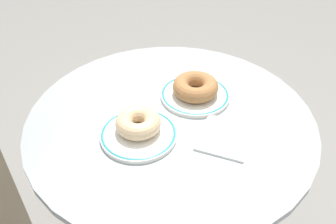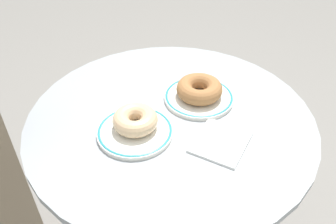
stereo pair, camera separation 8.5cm
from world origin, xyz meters
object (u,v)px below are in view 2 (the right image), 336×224
object	(u,v)px
plate_left	(135,131)
plate_right	(200,98)
cafe_table	(170,174)
donut_glazed	(135,120)
donut_cinnamon	(201,90)
paper_napkin	(221,142)

from	to	relation	value
plate_left	plate_right	xyz separation A→B (m)	(0.20, -0.02, 0.00)
cafe_table	donut_glazed	bearing A→B (deg)	168.57
donut_cinnamon	plate_right	bearing A→B (deg)	180.00
plate_left	donut_cinnamon	world-z (taller)	donut_cinnamon
plate_left	donut_cinnamon	bearing A→B (deg)	-4.67
cafe_table	paper_napkin	distance (m)	0.26
plate_left	donut_cinnamon	xyz separation A→B (m)	(0.20, -0.02, 0.03)
plate_left	plate_right	world-z (taller)	same
donut_glazed	cafe_table	bearing A→B (deg)	-11.43
plate_right	donut_cinnamon	world-z (taller)	donut_cinnamon
plate_left	plate_right	size ratio (longest dim) A/B	0.98
donut_glazed	paper_napkin	distance (m)	0.20
plate_right	donut_glazed	distance (m)	0.20
plate_left	paper_napkin	distance (m)	0.20
cafe_table	plate_left	xyz separation A→B (m)	(-0.10, 0.01, 0.22)
paper_napkin	plate_right	bearing A→B (deg)	58.47
cafe_table	paper_napkin	xyz separation A→B (m)	(0.02, -0.14, 0.21)
paper_napkin	plate_left	bearing A→B (deg)	127.06
plate_right	donut_cinnamon	bearing A→B (deg)	0.00
plate_right	donut_glazed	world-z (taller)	donut_glazed
plate_left	donut_cinnamon	size ratio (longest dim) A/B	1.49
plate_left	donut_glazed	world-z (taller)	donut_glazed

